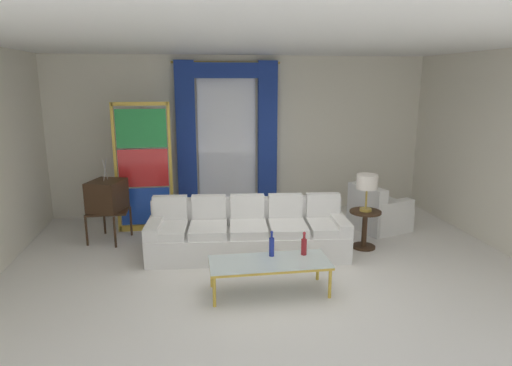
{
  "coord_description": "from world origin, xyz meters",
  "views": [
    {
      "loc": [
        -1.05,
        -5.42,
        2.54
      ],
      "look_at": [
        -0.06,
        0.9,
        1.05
      ],
      "focal_mm": 30.97,
      "sensor_mm": 36.0,
      "label": 1
    }
  ],
  "objects_px": {
    "vintage_tv": "(107,197)",
    "coffee_table": "(269,264)",
    "stained_glass_divider": "(144,171)",
    "peacock_figurine": "(168,226)",
    "round_side_table": "(365,226)",
    "bottle_crystal_tall": "(304,246)",
    "couch_white_long": "(248,233)",
    "bottle_blue_decanter": "(272,246)",
    "table_lamp_brass": "(367,183)",
    "armchair_white": "(377,213)"
  },
  "relations": [
    {
      "from": "coffee_table",
      "to": "armchair_white",
      "type": "bearing_deg",
      "value": 41.67
    },
    {
      "from": "peacock_figurine",
      "to": "round_side_table",
      "type": "relative_size",
      "value": 1.01
    },
    {
      "from": "coffee_table",
      "to": "bottle_crystal_tall",
      "type": "distance_m",
      "value": 0.51
    },
    {
      "from": "armchair_white",
      "to": "peacock_figurine",
      "type": "distance_m",
      "value": 3.59
    },
    {
      "from": "vintage_tv",
      "to": "table_lamp_brass",
      "type": "distance_m",
      "value": 4.08
    },
    {
      "from": "bottle_crystal_tall",
      "to": "round_side_table",
      "type": "height_order",
      "value": "bottle_crystal_tall"
    },
    {
      "from": "stained_glass_divider",
      "to": "table_lamp_brass",
      "type": "xyz_separation_m",
      "value": [
        3.41,
        -1.36,
        -0.03
      ]
    },
    {
      "from": "bottle_crystal_tall",
      "to": "stained_glass_divider",
      "type": "height_order",
      "value": "stained_glass_divider"
    },
    {
      "from": "couch_white_long",
      "to": "table_lamp_brass",
      "type": "distance_m",
      "value": 1.95
    },
    {
      "from": "armchair_white",
      "to": "table_lamp_brass",
      "type": "bearing_deg",
      "value": -125.25
    },
    {
      "from": "couch_white_long",
      "to": "stained_glass_divider",
      "type": "distance_m",
      "value": 2.18
    },
    {
      "from": "round_side_table",
      "to": "armchair_white",
      "type": "bearing_deg",
      "value": 54.75
    },
    {
      "from": "couch_white_long",
      "to": "table_lamp_brass",
      "type": "xyz_separation_m",
      "value": [
        1.81,
        -0.08,
        0.72
      ]
    },
    {
      "from": "couch_white_long",
      "to": "peacock_figurine",
      "type": "height_order",
      "value": "couch_white_long"
    },
    {
      "from": "stained_glass_divider",
      "to": "peacock_figurine",
      "type": "xyz_separation_m",
      "value": [
        0.38,
        -0.49,
        -0.84
      ]
    },
    {
      "from": "bottle_crystal_tall",
      "to": "armchair_white",
      "type": "relative_size",
      "value": 0.29
    },
    {
      "from": "coffee_table",
      "to": "vintage_tv",
      "type": "height_order",
      "value": "vintage_tv"
    },
    {
      "from": "bottle_crystal_tall",
      "to": "round_side_table",
      "type": "xyz_separation_m",
      "value": [
        1.26,
        1.1,
        -0.17
      ]
    },
    {
      "from": "coffee_table",
      "to": "vintage_tv",
      "type": "xyz_separation_m",
      "value": [
        -2.23,
        2.18,
        0.35
      ]
    },
    {
      "from": "vintage_tv",
      "to": "coffee_table",
      "type": "bearing_deg",
      "value": -44.32
    },
    {
      "from": "bottle_blue_decanter",
      "to": "table_lamp_brass",
      "type": "distance_m",
      "value": 2.05
    },
    {
      "from": "couch_white_long",
      "to": "vintage_tv",
      "type": "xyz_separation_m",
      "value": [
        -2.15,
        0.87,
        0.42
      ]
    },
    {
      "from": "bottle_crystal_tall",
      "to": "coffee_table",
      "type": "bearing_deg",
      "value": -163.92
    },
    {
      "from": "bottle_blue_decanter",
      "to": "bottle_crystal_tall",
      "type": "bearing_deg",
      "value": -2.53
    },
    {
      "from": "coffee_table",
      "to": "vintage_tv",
      "type": "distance_m",
      "value": 3.14
    },
    {
      "from": "bottle_blue_decanter",
      "to": "vintage_tv",
      "type": "distance_m",
      "value": 3.06
    },
    {
      "from": "coffee_table",
      "to": "bottle_crystal_tall",
      "type": "relative_size",
      "value": 4.83
    },
    {
      "from": "vintage_tv",
      "to": "table_lamp_brass",
      "type": "relative_size",
      "value": 2.36
    },
    {
      "from": "bottle_crystal_tall",
      "to": "couch_white_long",
      "type": "bearing_deg",
      "value": 114.92
    },
    {
      "from": "couch_white_long",
      "to": "armchair_white",
      "type": "relative_size",
      "value": 2.91
    },
    {
      "from": "bottle_crystal_tall",
      "to": "round_side_table",
      "type": "distance_m",
      "value": 1.68
    },
    {
      "from": "vintage_tv",
      "to": "round_side_table",
      "type": "distance_m",
      "value": 4.08
    },
    {
      "from": "bottle_crystal_tall",
      "to": "table_lamp_brass",
      "type": "height_order",
      "value": "table_lamp_brass"
    },
    {
      "from": "coffee_table",
      "to": "stained_glass_divider",
      "type": "distance_m",
      "value": 3.17
    },
    {
      "from": "peacock_figurine",
      "to": "coffee_table",
      "type": "bearing_deg",
      "value": -58.29
    },
    {
      "from": "bottle_crystal_tall",
      "to": "armchair_white",
      "type": "height_order",
      "value": "armchair_white"
    },
    {
      "from": "vintage_tv",
      "to": "peacock_figurine",
      "type": "bearing_deg",
      "value": -4.44
    },
    {
      "from": "coffee_table",
      "to": "round_side_table",
      "type": "xyz_separation_m",
      "value": [
        1.72,
        1.24,
        -0.02
      ]
    },
    {
      "from": "vintage_tv",
      "to": "stained_glass_divider",
      "type": "relative_size",
      "value": 0.61
    },
    {
      "from": "stained_glass_divider",
      "to": "round_side_table",
      "type": "bearing_deg",
      "value": -21.79
    },
    {
      "from": "coffee_table",
      "to": "bottle_crystal_tall",
      "type": "bearing_deg",
      "value": 16.08
    },
    {
      "from": "bottle_blue_decanter",
      "to": "stained_glass_divider",
      "type": "relative_size",
      "value": 0.15
    },
    {
      "from": "coffee_table",
      "to": "table_lamp_brass",
      "type": "bearing_deg",
      "value": 35.66
    },
    {
      "from": "couch_white_long",
      "to": "coffee_table",
      "type": "distance_m",
      "value": 1.32
    },
    {
      "from": "coffee_table",
      "to": "couch_white_long",
      "type": "bearing_deg",
      "value": 93.72
    },
    {
      "from": "bottle_blue_decanter",
      "to": "vintage_tv",
      "type": "height_order",
      "value": "vintage_tv"
    },
    {
      "from": "bottle_crystal_tall",
      "to": "vintage_tv",
      "type": "xyz_separation_m",
      "value": [
        -2.7,
        2.05,
        0.2
      ]
    },
    {
      "from": "vintage_tv",
      "to": "armchair_white",
      "type": "distance_m",
      "value": 4.55
    },
    {
      "from": "vintage_tv",
      "to": "stained_glass_divider",
      "type": "distance_m",
      "value": 0.77
    },
    {
      "from": "round_side_table",
      "to": "vintage_tv",
      "type": "bearing_deg",
      "value": 166.59
    }
  ]
}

